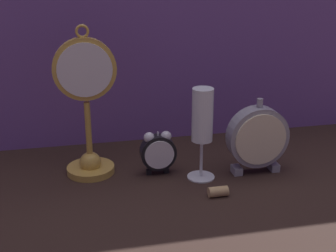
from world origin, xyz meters
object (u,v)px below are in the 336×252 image
object	(u,v)px
mantel_clock_silver	(258,137)
alarm_clock_twin_bell	(158,151)
pocket_watch_on_stand	(87,114)
champagne_flute	(202,122)
wine_cork	(218,192)

from	to	relation	value
mantel_clock_silver	alarm_clock_twin_bell	bearing A→B (deg)	169.69
pocket_watch_on_stand	mantel_clock_silver	bearing A→B (deg)	-11.83
mantel_clock_silver	champagne_flute	distance (m)	0.14
alarm_clock_twin_bell	champagne_flute	size ratio (longest dim) A/B	0.49
champagne_flute	mantel_clock_silver	bearing A→B (deg)	0.18
champagne_flute	wine_cork	world-z (taller)	champagne_flute
wine_cork	champagne_flute	bearing A→B (deg)	96.60
mantel_clock_silver	champagne_flute	xyz separation A→B (m)	(-0.13, -0.00, 0.05)
champagne_flute	pocket_watch_on_stand	bearing A→B (deg)	162.00
pocket_watch_on_stand	alarm_clock_twin_bell	size ratio (longest dim) A/B	3.31
alarm_clock_twin_bell	champagne_flute	xyz separation A→B (m)	(0.09, -0.04, 0.08)
champagne_flute	wine_cork	distance (m)	0.16
mantel_clock_silver	champagne_flute	world-z (taller)	champagne_flute
wine_cork	mantel_clock_silver	bearing A→B (deg)	37.47
pocket_watch_on_stand	wine_cork	world-z (taller)	pocket_watch_on_stand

